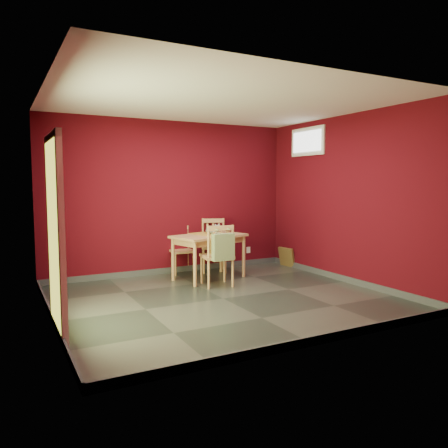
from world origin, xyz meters
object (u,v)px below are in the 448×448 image
cat (213,228)px  chair_far_right (214,245)px  chair_far_left (181,249)px  chair_near (218,255)px  tote_bag (223,247)px  picture_frame (287,257)px  dining_table (209,240)px

cat → chair_far_right: bearing=33.9°
chair_far_left → chair_near: size_ratio=0.87×
tote_bag → chair_far_left: bearing=94.4°
chair_far_right → tote_bag: chair_far_right is taller
chair_far_left → cat: bearing=-60.8°
chair_far_right → picture_frame: bearing=-9.8°
chair_far_right → picture_frame: size_ratio=2.52×
chair_far_right → chair_near: 1.17m
chair_far_right → chair_near: size_ratio=0.99×
chair_near → picture_frame: bearing=23.3°
dining_table → picture_frame: 1.89m
dining_table → picture_frame: (1.81, 0.29, -0.47)m
chair_far_right → cat: size_ratio=2.40×
chair_far_right → chair_far_left: bearing=168.5°
chair_near → chair_far_right: bearing=66.7°
tote_bag → chair_near: bearing=84.3°
dining_table → chair_far_left: 0.73m
dining_table → chair_near: chair_near is taller
dining_table → chair_near: 0.57m
chair_near → tote_bag: bearing=-95.7°
dining_table → cat: bearing=29.8°
dining_table → picture_frame: size_ratio=3.50×
chair_near → tote_bag: 0.27m
dining_table → cat: cat is taller
dining_table → chair_far_right: chair_far_right is taller
tote_bag → picture_frame: size_ratio=1.26×
picture_frame → chair_far_right: bearing=170.2°
chair_far_left → tote_bag: tote_bag is taller
dining_table → chair_far_right: (0.35, 0.54, -0.16)m
chair_near → cat: bearing=71.0°
chair_far_left → tote_bag: size_ratio=1.77×
picture_frame → chair_far_left: bearing=169.7°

